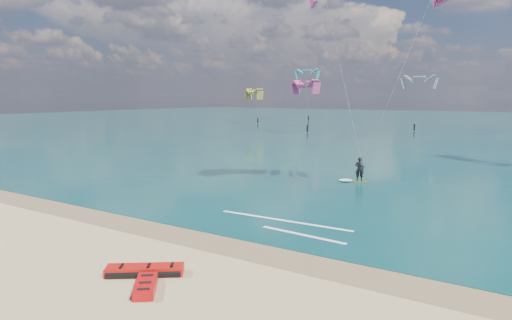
% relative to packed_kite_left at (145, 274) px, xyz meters
% --- Properties ---
extents(ground, '(320.00, 320.00, 0.00)m').
position_rel_packed_kite_left_xyz_m(ground, '(-1.25, 41.57, 0.00)').
color(ground, tan).
rests_on(ground, ground).
extents(wet_sand_strip, '(320.00, 2.40, 0.01)m').
position_rel_packed_kite_left_xyz_m(wet_sand_strip, '(-1.25, 4.57, 0.00)').
color(wet_sand_strip, brown).
rests_on(wet_sand_strip, ground).
extents(sea, '(320.00, 200.00, 0.04)m').
position_rel_packed_kite_left_xyz_m(sea, '(-1.25, 105.57, 0.02)').
color(sea, '#0B3A3D').
rests_on(sea, ground).
extents(packed_kite_left, '(3.26, 2.83, 0.41)m').
position_rel_packed_kite_left_xyz_m(packed_kite_left, '(0.00, 0.00, 0.00)').
color(packed_kite_left, red).
rests_on(packed_kite_left, ground).
extents(packed_kite_mid, '(2.15, 2.27, 0.38)m').
position_rel_packed_kite_left_xyz_m(packed_kite_mid, '(1.12, -1.03, 0.00)').
color(packed_kite_mid, red).
rests_on(packed_kite_mid, ground).
extents(kitesurfer_main, '(10.61, 8.58, 17.38)m').
position_rel_packed_kite_left_xyz_m(kitesurfer_main, '(1.67, 20.37, 9.15)').
color(kitesurfer_main, '#9BC617').
rests_on(kitesurfer_main, sea).
extents(shoreline_foam, '(8.60, 2.36, 0.01)m').
position_rel_packed_kite_left_xyz_m(shoreline_foam, '(1.58, 9.00, 0.04)').
color(shoreline_foam, white).
rests_on(shoreline_foam, ground).
extents(distant_kites, '(79.81, 37.97, 13.52)m').
position_rel_packed_kite_left_xyz_m(distant_kites, '(-13.65, 80.64, 5.34)').
color(distant_kites, red).
rests_on(distant_kites, ground).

